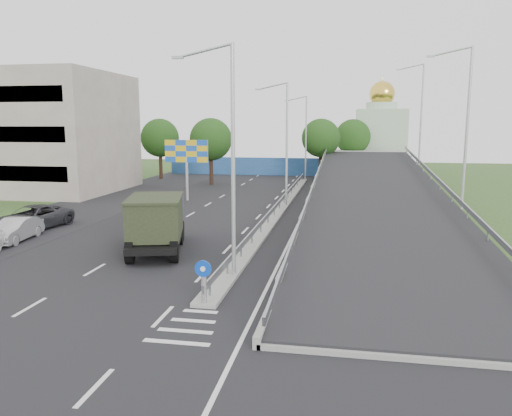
% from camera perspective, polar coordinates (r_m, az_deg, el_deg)
% --- Properties ---
extents(ground, '(160.00, 160.00, 0.00)m').
position_cam_1_polar(ground, '(17.45, -7.98, -13.72)').
color(ground, '#2D4C1E').
rests_on(ground, ground).
extents(road_surface, '(26.00, 90.00, 0.04)m').
position_cam_1_polar(road_surface, '(36.77, -2.76, -1.24)').
color(road_surface, black).
rests_on(road_surface, ground).
extents(parking_strip, '(8.00, 90.00, 0.05)m').
position_cam_1_polar(parking_strip, '(41.62, -20.48, -0.57)').
color(parking_strip, black).
rests_on(parking_strip, ground).
extents(median, '(1.00, 44.00, 0.20)m').
position_cam_1_polar(median, '(40.11, 2.70, -0.19)').
color(median, gray).
rests_on(median, ground).
extents(overpass_ramp, '(10.00, 50.00, 3.50)m').
position_cam_1_polar(overpass_ramp, '(39.61, 13.55, 1.85)').
color(overpass_ramp, gray).
rests_on(overpass_ramp, ground).
extents(median_guardrail, '(0.09, 44.00, 0.71)m').
position_cam_1_polar(median_guardrail, '(40.01, 2.71, 0.73)').
color(median_guardrail, gray).
rests_on(median_guardrail, median).
extents(sign_bollard, '(0.64, 0.23, 1.67)m').
position_cam_1_polar(sign_bollard, '(19.03, -6.00, -8.36)').
color(sign_bollard, black).
rests_on(sign_bollard, median).
extents(lamp_post_near, '(2.74, 0.18, 10.08)m').
position_cam_1_polar(lamp_post_near, '(21.81, -3.13, 6.75)').
color(lamp_post_near, '#B2B5B7').
rests_on(lamp_post_near, median).
extents(lamp_post_mid, '(2.74, 0.18, 10.08)m').
position_cam_1_polar(lamp_post_mid, '(41.52, 3.28, 8.06)').
color(lamp_post_mid, '#B2B5B7').
rests_on(lamp_post_mid, median).
extents(lamp_post_far, '(2.74, 0.18, 10.08)m').
position_cam_1_polar(lamp_post_far, '(61.42, 5.56, 8.50)').
color(lamp_post_far, '#B2B5B7').
rests_on(lamp_post_far, median).
extents(beige_building, '(24.00, 14.00, 12.00)m').
position_cam_1_polar(beige_building, '(58.84, -26.72, 7.68)').
color(beige_building, gray).
rests_on(beige_building, ground).
extents(blue_wall, '(30.00, 0.50, 2.40)m').
position_cam_1_polar(blue_wall, '(68.06, 2.45, 4.74)').
color(blue_wall, '#254D8B').
rests_on(blue_wall, ground).
extents(church, '(7.00, 7.00, 13.80)m').
position_cam_1_polar(church, '(75.38, 14.03, 8.06)').
color(church, '#B2CCAD').
rests_on(church, ground).
extents(billboard, '(4.00, 0.24, 5.50)m').
position_cam_1_polar(billboard, '(45.53, -7.95, 6.06)').
color(billboard, '#B2B5B7').
rests_on(billboard, ground).
extents(tree_left_mid, '(4.80, 4.80, 7.60)m').
position_cam_1_polar(tree_left_mid, '(57.26, -5.18, 7.80)').
color(tree_left_mid, black).
rests_on(tree_left_mid, ground).
extents(tree_median_far, '(4.80, 4.80, 7.60)m').
position_cam_1_polar(tree_median_far, '(63.30, 7.42, 7.92)').
color(tree_median_far, black).
rests_on(tree_median_far, ground).
extents(tree_left_far, '(4.80, 4.80, 7.60)m').
position_cam_1_polar(tree_left_far, '(64.51, -10.93, 7.86)').
color(tree_left_far, black).
rests_on(tree_left_far, ground).
extents(tree_ramp_far, '(4.80, 4.80, 7.60)m').
position_cam_1_polar(tree_ramp_far, '(70.23, 11.00, 7.98)').
color(tree_ramp_far, black).
rests_on(tree_ramp_far, ground).
extents(dump_truck, '(4.28, 7.43, 3.09)m').
position_cam_1_polar(dump_truck, '(27.89, -11.20, -1.30)').
color(dump_truck, black).
rests_on(dump_truck, ground).
extents(parked_car_b, '(1.88, 4.33, 1.38)m').
position_cam_1_polar(parked_car_b, '(32.85, -25.80, -2.26)').
color(parked_car_b, '#A4A2A7').
rests_on(parked_car_b, ground).
extents(parked_car_c, '(3.41, 6.00, 1.58)m').
position_cam_1_polar(parked_car_c, '(35.98, -24.16, -1.03)').
color(parked_car_c, '#2D2E32').
rests_on(parked_car_c, ground).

